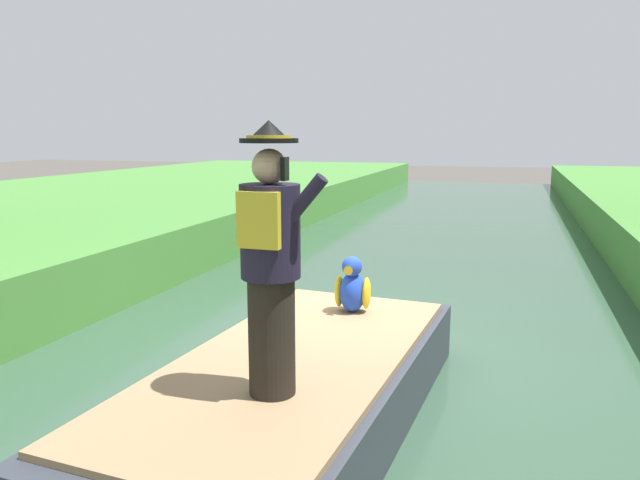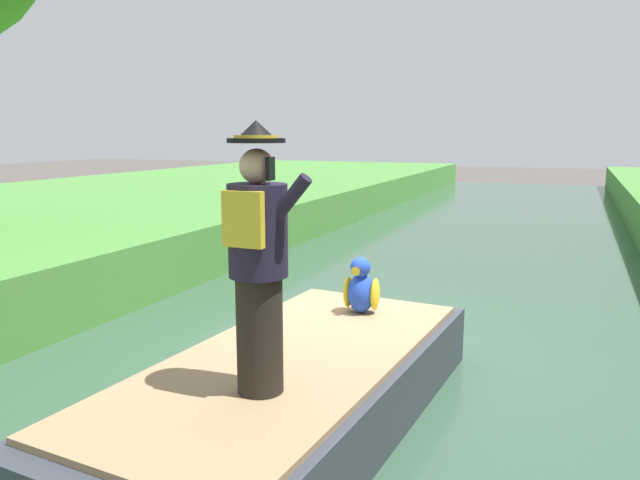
% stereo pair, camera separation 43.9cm
% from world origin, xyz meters
% --- Properties ---
extents(ground_plane, '(80.00, 80.00, 0.00)m').
position_xyz_m(ground_plane, '(0.00, 0.00, 0.00)').
color(ground_plane, '#4C4742').
extents(canal_water, '(6.69, 48.00, 0.10)m').
position_xyz_m(canal_water, '(0.00, 0.00, 0.05)').
color(canal_water, '#33513D').
rests_on(canal_water, ground).
extents(boat, '(2.11, 4.32, 0.61)m').
position_xyz_m(boat, '(0.00, -1.82, 0.40)').
color(boat, '#333842').
rests_on(boat, canal_water).
extents(person_pirate, '(0.61, 0.42, 1.85)m').
position_xyz_m(person_pirate, '(0.11, -2.52, 1.64)').
color(person_pirate, black).
rests_on(person_pirate, boat).
extents(parrot_plush, '(0.36, 0.35, 0.57)m').
position_xyz_m(parrot_plush, '(0.15, -0.49, 0.95)').
color(parrot_plush, blue).
rests_on(parrot_plush, boat).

